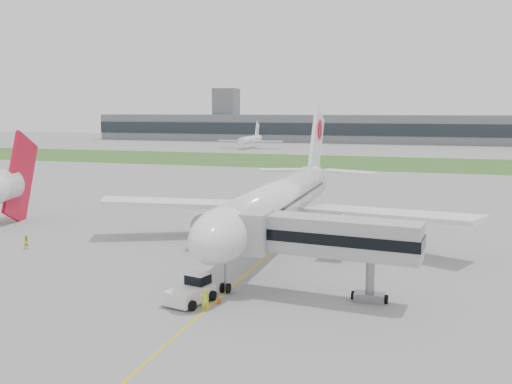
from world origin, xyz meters
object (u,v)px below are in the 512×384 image
(airliner, at_px, (280,200))
(jet_bridge, at_px, (321,237))
(pushback_tug, at_px, (192,290))
(ground_crew_near, at_px, (205,300))

(airliner, bearing_deg, jet_bridge, -65.21)
(jet_bridge, bearing_deg, pushback_tug, -151.16)
(airliner, distance_m, pushback_tug, 23.63)
(airliner, height_order, ground_crew_near, airliner)
(pushback_tug, xyz_separation_m, ground_crew_near, (1.97, -1.85, -0.08))
(pushback_tug, distance_m, jet_bridge, 12.28)
(ground_crew_near, bearing_deg, pushback_tug, -77.80)
(airliner, bearing_deg, ground_crew_near, -89.86)
(airliner, xyz_separation_m, jet_bridge, (8.61, -18.65, -0.08))
(pushback_tug, relative_size, jet_bridge, 0.30)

